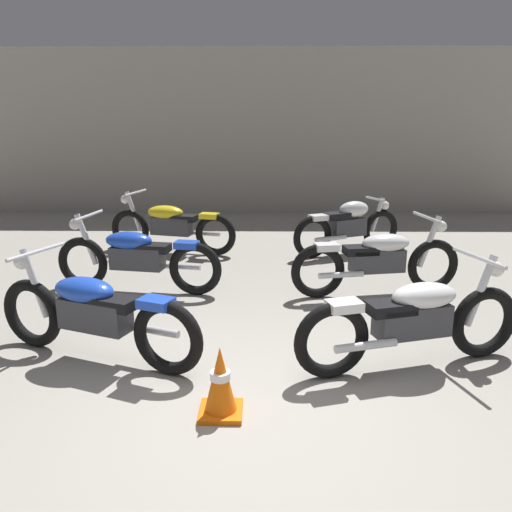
% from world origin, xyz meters
% --- Properties ---
extents(ground_plane, '(60.00, 60.00, 0.00)m').
position_xyz_m(ground_plane, '(0.00, 0.00, 0.00)').
color(ground_plane, gray).
extents(back_wall, '(12.85, 0.24, 3.60)m').
position_xyz_m(back_wall, '(0.00, 8.62, 1.80)').
color(back_wall, '#9E998E').
rests_on(back_wall, ground).
extents(motorcycle_left_row_0, '(2.06, 1.00, 0.97)m').
position_xyz_m(motorcycle_left_row_0, '(-1.43, 0.95, 0.45)').
color(motorcycle_left_row_0, black).
rests_on(motorcycle_left_row_0, ground).
extents(motorcycle_left_row_1, '(2.16, 0.69, 0.97)m').
position_xyz_m(motorcycle_left_row_1, '(-1.50, 2.87, 0.45)').
color(motorcycle_left_row_1, black).
rests_on(motorcycle_left_row_1, ground).
extents(motorcycle_left_row_2, '(2.13, 0.82, 0.97)m').
position_xyz_m(motorcycle_left_row_2, '(-1.40, 4.83, 0.45)').
color(motorcycle_left_row_2, black).
rests_on(motorcycle_left_row_2, ground).
extents(motorcycle_right_row_0, '(2.11, 0.88, 0.97)m').
position_xyz_m(motorcycle_right_row_0, '(1.39, 0.83, 0.45)').
color(motorcycle_right_row_0, black).
rests_on(motorcycle_right_row_0, ground).
extents(motorcycle_right_row_1, '(2.15, 0.75, 0.97)m').
position_xyz_m(motorcycle_right_row_1, '(1.50, 2.78, 0.45)').
color(motorcycle_right_row_1, black).
rests_on(motorcycle_right_row_1, ground).
extents(motorcycle_right_row_2, '(1.83, 0.94, 0.88)m').
position_xyz_m(motorcycle_right_row_2, '(1.45, 4.78, 0.46)').
color(motorcycle_right_row_2, black).
rests_on(motorcycle_right_row_2, ground).
extents(traffic_cone, '(0.32, 0.32, 0.54)m').
position_xyz_m(traffic_cone, '(-0.23, 0.04, 0.26)').
color(traffic_cone, orange).
rests_on(traffic_cone, ground).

